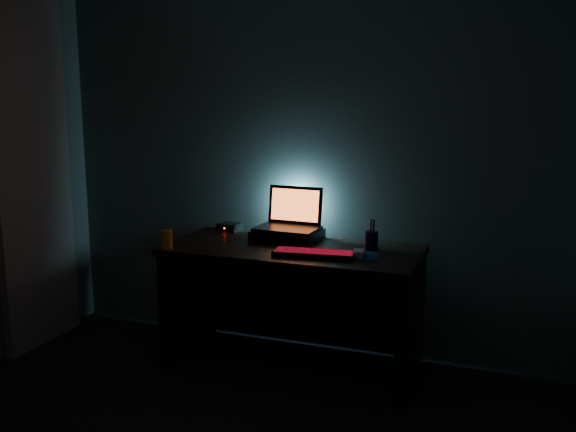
# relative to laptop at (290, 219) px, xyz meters

# --- Properties ---
(room) EXTENTS (3.50, 4.00, 2.50)m
(room) POSITION_rel_laptop_xyz_m (0.10, -1.85, 0.38)
(room) COLOR black
(room) RESTS_ON ground
(desk) EXTENTS (1.50, 0.70, 0.75)m
(desk) POSITION_rel_laptop_xyz_m (0.10, -0.18, -0.38)
(desk) COLOR black
(desk) RESTS_ON ground
(curtain) EXTENTS (0.06, 0.65, 2.30)m
(curtain) POSITION_rel_laptop_xyz_m (-1.61, -0.43, 0.28)
(curtain) COLOR #AFA08C
(curtain) RESTS_ON ground
(riser) EXTENTS (0.41, 0.32, 0.06)m
(riser) POSITION_rel_laptop_xyz_m (-0.00, -0.05, -0.09)
(riser) COLOR black
(riser) RESTS_ON desk
(laptop) EXTENTS (0.39, 0.30, 0.26)m
(laptop) POSITION_rel_laptop_xyz_m (0.00, 0.00, 0.00)
(laptop) COLOR black
(laptop) RESTS_ON riser
(keyboard) EXTENTS (0.48, 0.20, 0.03)m
(keyboard) POSITION_rel_laptop_xyz_m (0.28, -0.38, -0.11)
(keyboard) COLOR black
(keyboard) RESTS_ON desk
(mousepad) EXTENTS (0.25, 0.24, 0.00)m
(mousepad) POSITION_rel_laptop_xyz_m (0.51, -0.30, -0.12)
(mousepad) COLOR #0B224D
(mousepad) RESTS_ON desk
(mouse) EXTENTS (0.08, 0.11, 0.03)m
(mouse) POSITION_rel_laptop_xyz_m (0.51, -0.30, -0.10)
(mouse) COLOR gray
(mouse) RESTS_ON mousepad
(pen_cup) EXTENTS (0.09, 0.09, 0.11)m
(pen_cup) POSITION_rel_laptop_xyz_m (0.55, -0.13, -0.07)
(pen_cup) COLOR black
(pen_cup) RESTS_ON desk
(juice_glass) EXTENTS (0.08, 0.08, 0.11)m
(juice_glass) POSITION_rel_laptop_xyz_m (-0.58, -0.52, -0.06)
(juice_glass) COLOR orange
(juice_glass) RESTS_ON desk
(router) EXTENTS (0.16, 0.13, 0.05)m
(router) POSITION_rel_laptop_xyz_m (-0.46, 0.07, -0.10)
(router) COLOR black
(router) RESTS_ON desk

